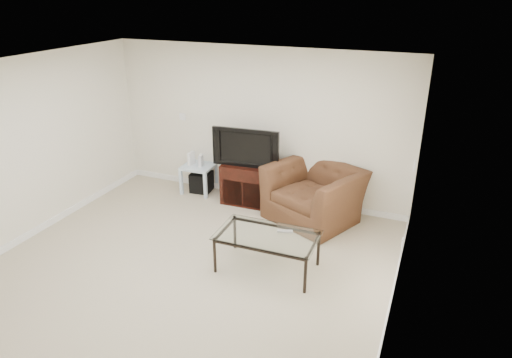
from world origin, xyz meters
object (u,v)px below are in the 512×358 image
at_px(tv_stand, 249,183).
at_px(television, 248,146).
at_px(subwoofer, 202,182).
at_px(recliner, 314,185).
at_px(side_table, 199,178).
at_px(coffee_table, 267,252).

bearing_deg(tv_stand, television, -90.00).
distance_m(subwoofer, recliner, 2.14).
bearing_deg(side_table, recliner, -6.21).
height_order(side_table, recliner, recliner).
bearing_deg(subwoofer, television, -6.03).
distance_m(subwoofer, coffee_table, 2.63).
height_order(television, coffee_table, television).
bearing_deg(coffee_table, tv_stand, 120.05).
bearing_deg(side_table, subwoofer, 35.92).
xyz_separation_m(recliner, coffee_table, (-0.16, -1.54, -0.32)).
bearing_deg(recliner, television, -163.35).
xyz_separation_m(television, coffee_table, (1.00, -1.69, -0.74)).
distance_m(television, coffee_table, 2.10).
bearing_deg(television, subwoofer, 169.40).
xyz_separation_m(television, recliner, (1.16, -0.15, -0.42)).
bearing_deg(side_table, television, -4.56).
bearing_deg(coffee_table, television, 120.51).
relative_size(tv_stand, side_table, 1.57).
relative_size(television, subwoofer, 2.99).
bearing_deg(coffee_table, side_table, 137.86).
relative_size(side_table, subwoofer, 1.51).
height_order(television, recliner, television).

